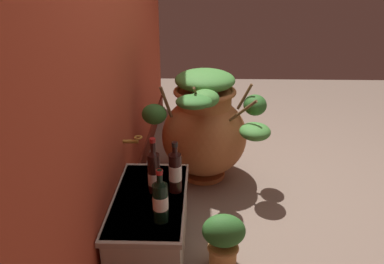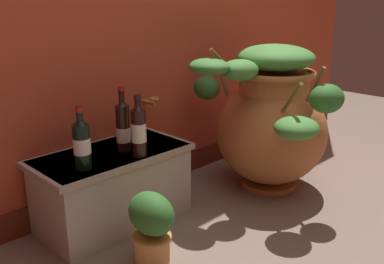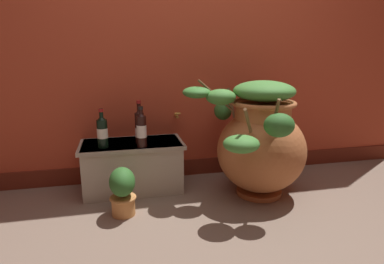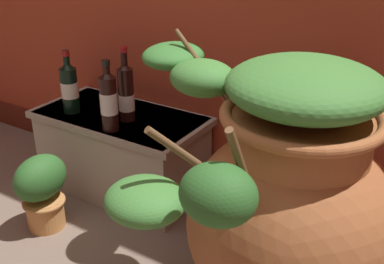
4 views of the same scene
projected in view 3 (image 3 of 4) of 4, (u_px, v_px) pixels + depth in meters
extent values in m
plane|color=#7A6656|center=(224.00, 240.00, 1.97)|extent=(7.00, 7.00, 0.00)
cube|color=#B74228|center=(183.00, 28.00, 2.79)|extent=(4.40, 0.20, 2.60)
cube|color=maroon|center=(186.00, 167.00, 2.99)|extent=(4.40, 0.02, 0.15)
cylinder|color=#B28433|center=(176.00, 116.00, 2.81)|extent=(0.02, 0.10, 0.02)
torus|color=#B28433|center=(177.00, 114.00, 2.76)|extent=(0.06, 0.06, 0.01)
cylinder|color=#B26638|center=(259.00, 191.00, 2.61)|extent=(0.35, 0.35, 0.04)
ellipsoid|color=#B26638|center=(261.00, 151.00, 2.53)|extent=(0.68, 0.68, 0.64)
cylinder|color=#B26638|center=(263.00, 113.00, 2.46)|extent=(0.42, 0.42, 0.15)
torus|color=#B26638|center=(263.00, 103.00, 2.44)|extent=(0.48, 0.48, 0.04)
cylinder|color=brown|center=(248.00, 122.00, 2.16)|extent=(0.16, 0.20, 0.23)
ellipsoid|color=#428438|center=(241.00, 144.00, 2.08)|extent=(0.24, 0.22, 0.11)
cylinder|color=brown|center=(232.00, 103.00, 2.69)|extent=(0.06, 0.09, 0.25)
ellipsoid|color=#2D6628|center=(223.00, 111.00, 2.78)|extent=(0.15, 0.18, 0.15)
cylinder|color=brown|center=(276.00, 113.00, 2.15)|extent=(0.04, 0.11, 0.21)
ellipsoid|color=#2D6628|center=(279.00, 125.00, 2.09)|extent=(0.20, 0.18, 0.16)
cylinder|color=brown|center=(228.00, 98.00, 2.37)|extent=(0.14, 0.02, 0.13)
ellipsoid|color=#428438|center=(221.00, 97.00, 2.35)|extent=(0.22, 0.19, 0.11)
cylinder|color=brown|center=(215.00, 95.00, 2.40)|extent=(0.26, 0.06, 0.24)
ellipsoid|color=#387A33|center=(197.00, 92.00, 2.38)|extent=(0.21, 0.24, 0.08)
ellipsoid|color=#428438|center=(264.00, 91.00, 2.42)|extent=(0.46, 0.46, 0.15)
cube|color=#B2A893|center=(133.00, 166.00, 2.65)|extent=(0.77, 0.39, 0.40)
cube|color=#A09785|center=(132.00, 144.00, 2.61)|extent=(0.81, 0.42, 0.03)
cylinder|color=black|center=(142.00, 132.00, 2.46)|extent=(0.07, 0.07, 0.24)
cone|color=black|center=(141.00, 115.00, 2.42)|extent=(0.07, 0.07, 0.04)
cylinder|color=black|center=(141.00, 111.00, 2.42)|extent=(0.03, 0.03, 0.08)
cylinder|color=black|center=(141.00, 108.00, 2.41)|extent=(0.03, 0.03, 0.02)
cylinder|color=silver|center=(142.00, 131.00, 2.45)|extent=(0.07, 0.07, 0.09)
cylinder|color=black|center=(102.00, 134.00, 2.45)|extent=(0.08, 0.08, 0.21)
cone|color=black|center=(101.00, 118.00, 2.42)|extent=(0.08, 0.08, 0.04)
cylinder|color=black|center=(101.00, 114.00, 2.41)|extent=(0.03, 0.03, 0.08)
cylinder|color=maroon|center=(101.00, 110.00, 2.41)|extent=(0.03, 0.03, 0.02)
cylinder|color=white|center=(102.00, 133.00, 2.45)|extent=(0.08, 0.08, 0.07)
cylinder|color=black|center=(140.00, 128.00, 2.57)|extent=(0.07, 0.07, 0.24)
cone|color=black|center=(139.00, 112.00, 2.54)|extent=(0.07, 0.07, 0.04)
cylinder|color=black|center=(139.00, 107.00, 2.53)|extent=(0.03, 0.03, 0.10)
cylinder|color=maroon|center=(139.00, 102.00, 2.52)|extent=(0.03, 0.03, 0.02)
cylinder|color=silver|center=(140.00, 132.00, 2.58)|extent=(0.07, 0.07, 0.08)
cylinder|color=#D68E4C|center=(123.00, 205.00, 2.26)|extent=(0.16, 0.16, 0.14)
torus|color=#C58346|center=(123.00, 198.00, 2.25)|extent=(0.18, 0.18, 0.02)
ellipsoid|color=#2D6628|center=(122.00, 182.00, 2.22)|extent=(0.18, 0.25, 0.19)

